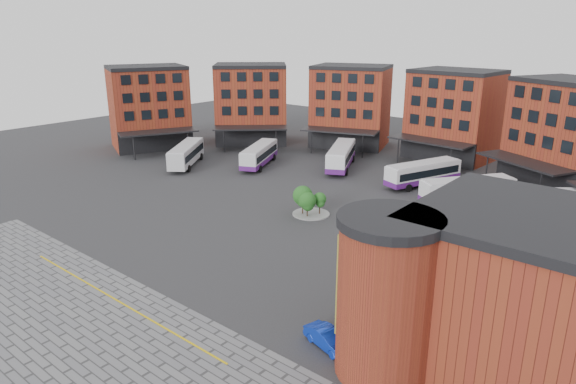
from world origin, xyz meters
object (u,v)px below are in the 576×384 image
Objects in this scene: blue_car at (329,339)px; bus_e at (467,191)px; bus_a at (186,153)px; tree_island at (307,200)px; bus_d at (423,173)px; bus_b at (259,155)px; bus_c at (341,156)px; bus_f at (536,205)px.

bus_e is at bearing 21.86° from blue_car.
bus_a is at bearing -130.56° from bus_e.
tree_island is 0.37× the size of bus_d.
blue_car is (4.29, -35.42, -1.15)m from bus_e.
blue_car is at bearing -66.55° from bus_b.
bus_c reaches higher than bus_e.
tree_island is 0.39× the size of bus_e.
bus_a reaches higher than blue_car.
bus_f is at bearing -24.35° from bus_a.
tree_island is 29.32m from bus_a.
bus_c is 3.11× the size of blue_car.
tree_island is 0.35× the size of bus_c.
bus_e reaches higher than bus_d.
blue_car is (-3.83, -34.75, -1.27)m from bus_f.
bus_c is 47.62m from blue_car.
bus_e reaches higher than bus_b.
bus_c is at bearing 48.19° from blue_car.
blue_car is at bearing -82.75° from bus_c.
bus_a is at bearing -169.87° from bus_c.
bus_d is 1.06× the size of bus_e.
bus_e is (12.84, 15.78, -0.09)m from tree_island.
bus_b is at bearing -139.49° from bus_e.
bus_c is 1.05× the size of bus_d.
bus_b is 32.76m from bus_e.
tree_island is 1.09× the size of blue_car.
bus_e is at bearing -21.45° from bus_a.
bus_f is at bearing 31.14° from bus_e.
tree_island is 20.43m from bus_d.
bus_e is 0.98× the size of bus_f.
bus_e reaches higher than blue_car.
bus_f reaches higher than bus_d.
bus_b is 0.93× the size of bus_c.
tree_island reaches higher than bus_b.
bus_d is at bearing -12.38° from bus_a.
bus_d is (24.81, 6.69, 0.02)m from bus_b.
bus_c reaches higher than tree_island.
bus_d is (5.00, 19.81, -0.11)m from tree_island.
bus_f is (49.71, 9.37, -0.07)m from bus_a.
bus_f is at bearing -22.19° from bus_b.
bus_e is (32.65, 2.65, 0.04)m from bus_b.
bus_f is 2.84× the size of blue_car.
bus_f is at bearing 8.66° from blue_car.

